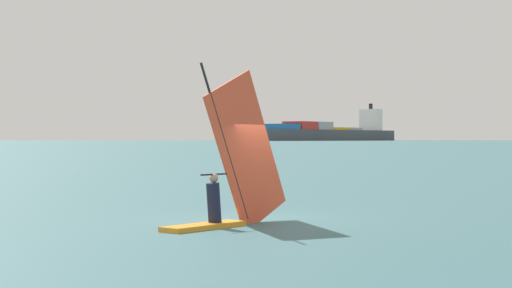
{
  "coord_description": "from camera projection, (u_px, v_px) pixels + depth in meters",
  "views": [
    {
      "loc": [
        7.78,
        -20.31,
        2.14
      ],
      "look_at": [
        -4.7,
        12.56,
        1.91
      ],
      "focal_mm": 58.58,
      "sensor_mm": 36.0,
      "label": 1
    }
  ],
  "objects": [
    {
      "name": "cargo_ship",
      "position": [
        327.0,
        133.0,
        836.21
      ],
      "size": [
        99.28,
        209.06,
        39.77
      ],
      "rotation": [
        0.0,
        0.0,
        4.36
      ],
      "color": "#3F444C",
      "rests_on": "ground_plane"
    },
    {
      "name": "ground_plane",
      "position": [
        254.0,
        221.0,
        21.77
      ],
      "size": [
        4000.0,
        4000.0,
        0.0
      ],
      "primitive_type": "plane",
      "color": "#386066"
    },
    {
      "name": "windsurfer",
      "position": [
        229.0,
        180.0,
        20.48
      ],
      "size": [
        1.73,
        4.22,
        4.2
      ],
      "rotation": [
        0.0,
        0.0,
        4.38
      ],
      "color": "orange",
      "rests_on": "ground_plane"
    }
  ]
}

